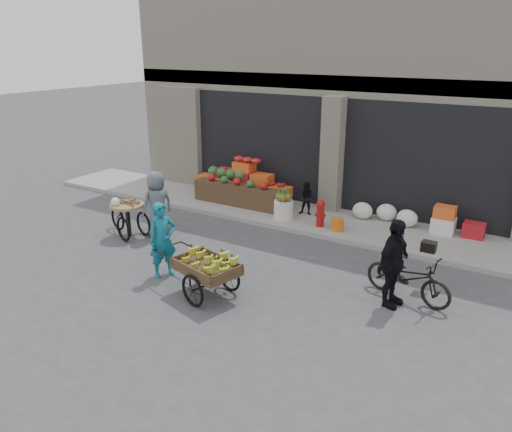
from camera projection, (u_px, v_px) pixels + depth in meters
The scene contains 15 objects.
ground at pixel (233, 280), 10.29m from camera, with size 80.00×80.00×0.00m, color #424244.
sidewalk at pixel (316, 220), 13.58m from camera, with size 18.00×2.20×0.12m, color gray.
building at pixel (373, 85), 15.66m from camera, with size 14.00×6.45×7.00m.
fruit_display at pixel (245, 183), 14.82m from camera, with size 3.10×1.12×1.24m.
pineapple_bin at pixel (284, 209), 13.44m from camera, with size 0.52×0.52×0.50m, color silver.
fire_hydrant at pixel (320, 212), 12.81m from camera, with size 0.22×0.22×0.71m.
orange_bucket at pixel (337, 225), 12.61m from camera, with size 0.32×0.32×0.30m, color orange.
right_bay_goods at pixel (421, 218), 12.66m from camera, with size 3.35×0.60×0.70m.
seated_person at pixel (307, 199), 13.66m from camera, with size 0.45×0.35×0.93m, color black.
banana_cart at pixel (205, 264), 9.47m from camera, with size 2.26×1.35×0.89m.
vendor_woman at pixel (163, 240), 10.23m from camera, with size 0.58×0.38×1.60m, color #106A80.
tricycle_cart at pixel (128, 214), 12.47m from camera, with size 1.46×1.03×0.95m.
vendor_grey at pixel (157, 204), 12.40m from camera, with size 0.81×0.53×1.66m, color slate.
bicycle at pixel (408, 277), 9.39m from camera, with size 0.60×1.72×0.90m, color black.
cyclist at pixel (393, 263), 9.03m from camera, with size 0.99×0.41×1.69m, color black.
Camera 1 is at (5.23, -7.67, 4.64)m, focal length 35.00 mm.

